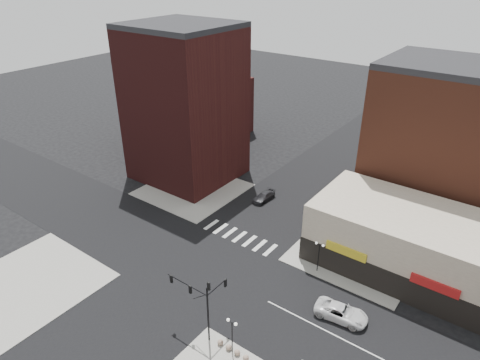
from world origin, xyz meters
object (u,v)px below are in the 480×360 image
Objects in this scene: white_suv at (341,312)px; dark_sedan_north at (264,197)px; street_lamp_se_a at (232,328)px; traffic_signal at (202,297)px; street_lamp_ne at (319,250)px.

white_suv is 26.14m from dark_sedan_north.
street_lamp_se_a is at bearing 140.80° from white_suv.
traffic_signal is at bearing 127.94° from white_suv.
dark_sedan_north is at bearing 111.14° from traffic_signal.
traffic_signal reaches higher than white_suv.
dark_sedan_north is (-15.00, 10.63, -2.64)m from street_lamp_ne.
dark_sedan_north is (-10.23, 26.46, -4.31)m from traffic_signal.
street_lamp_se_a is at bearing -2.57° from traffic_signal.
street_lamp_se_a is at bearing -58.86° from dark_sedan_north.
street_lamp_ne is at bearing 86.42° from street_lamp_se_a.
traffic_signal is at bearing 177.43° from street_lamp_se_a.
street_lamp_se_a is (3.76, -0.17, -1.67)m from traffic_signal.
street_lamp_ne is (4.76, 15.83, -1.67)m from traffic_signal.
street_lamp_se_a is 30.20m from dark_sedan_north.
traffic_signal reaches higher than street_lamp_ne.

